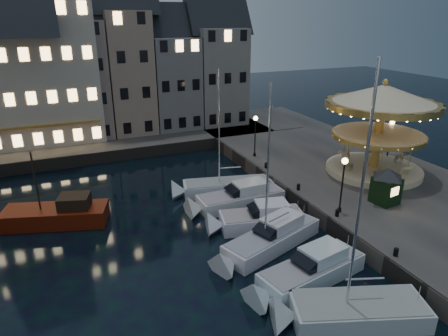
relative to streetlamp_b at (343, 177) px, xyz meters
name	(u,v)px	position (x,y,z in m)	size (l,w,h in m)	color
ground	(258,255)	(-7.20, -1.00, -4.02)	(160.00, 160.00, 0.00)	black
quay_east	(364,181)	(6.80, 5.00, -3.37)	(16.00, 56.00, 1.30)	#474442
quay_north	(87,143)	(-15.20, 27.00, -3.37)	(44.00, 12.00, 1.30)	#474442
quaywall_e	(288,196)	(-1.20, 5.00, -3.37)	(0.15, 44.00, 1.30)	#47423A
quaywall_n	(112,157)	(-13.20, 21.00, -3.37)	(48.00, 0.15, 1.30)	#47423A
streetlamp_b	(343,177)	(0.00, 0.00, 0.00)	(0.44, 0.44, 4.17)	black
streetlamp_c	(255,130)	(0.00, 13.50, 0.00)	(0.44, 0.44, 4.17)	black
streetlamp_d	(390,135)	(11.30, 7.00, 0.00)	(0.44, 0.44, 4.17)	black
bollard_a	(396,251)	(-0.60, -6.00, -2.41)	(0.30, 0.30, 0.57)	black
bollard_b	(337,212)	(-0.60, -0.50, -2.41)	(0.30, 0.30, 0.57)	black
bollard_c	(298,186)	(-0.60, 4.50, -2.41)	(0.30, 0.30, 0.57)	black
bollard_d	(266,165)	(-0.60, 10.00, -2.41)	(0.30, 0.30, 0.57)	black
townhouse_nb	(19,79)	(-21.25, 29.00, 4.26)	(6.16, 8.00, 13.80)	gray
townhouse_nc	(77,71)	(-15.20, 29.00, 4.76)	(6.82, 8.00, 14.80)	gray
townhouse_nd	(127,64)	(-9.45, 29.00, 5.26)	(5.50, 8.00, 15.80)	gray
townhouse_ne	(171,75)	(-4.00, 29.00, 3.76)	(6.16, 8.00, 12.80)	slate
townhouse_nf	(216,68)	(2.05, 29.00, 4.26)	(6.82, 8.00, 13.80)	slate
hotel_corner	(17,64)	(-21.20, 29.00, 5.76)	(17.60, 9.00, 16.80)	#BEB3A2
motorboat_a	(347,312)	(-5.81, -8.10, -3.48)	(7.88, 4.96, 13.21)	silver
motorboat_b	(307,273)	(-5.88, -4.59, -3.38)	(7.97, 3.64, 2.15)	silver
motorboat_c	(268,240)	(-6.17, -0.51, -3.34)	(8.59, 4.88, 11.57)	silver
motorboat_d	(256,220)	(-5.58, 2.37, -3.38)	(7.25, 3.74, 2.15)	silver
motorboat_e	(236,199)	(-5.46, 6.18, -3.37)	(8.22, 2.58, 2.15)	silver
motorboat_f	(221,188)	(-5.58, 9.01, -3.49)	(8.88, 4.12, 11.78)	silver
red_fishing_boat	(58,215)	(-19.03, 8.81, -3.32)	(7.91, 4.64, 5.95)	#5D1607
carousel	(381,112)	(7.92, 5.18, 2.87)	(9.69, 9.69, 8.48)	beige
ticket_kiosk	(387,180)	(4.13, -0.13, -0.82)	(2.72, 2.72, 3.19)	black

